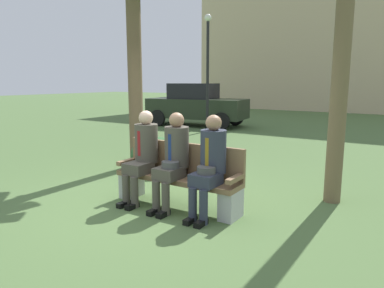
{
  "coord_description": "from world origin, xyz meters",
  "views": [
    {
      "loc": [
        3.23,
        -3.92,
        1.78
      ],
      "look_at": [
        0.39,
        0.51,
        0.85
      ],
      "focal_mm": 33.61,
      "sensor_mm": 36.0,
      "label": 1
    }
  ],
  "objects": [
    {
      "name": "seated_man_right",
      "position": [
        0.97,
        0.04,
        0.74
      ],
      "size": [
        0.34,
        0.72,
        1.34
      ],
      "color": "#2D3342",
      "rests_on": "ground"
    },
    {
      "name": "park_bench",
      "position": [
        0.39,
        0.17,
        0.42
      ],
      "size": [
        1.91,
        0.44,
        0.9
      ],
      "color": "brown",
      "rests_on": "ground"
    },
    {
      "name": "seated_man_middle",
      "position": [
        0.38,
        0.04,
        0.75
      ],
      "size": [
        0.34,
        0.72,
        1.35
      ],
      "color": "#4C473D",
      "rests_on": "ground"
    },
    {
      "name": "ground_plane",
      "position": [
        0.0,
        0.0,
        0.0
      ],
      "size": [
        80.0,
        80.0,
        0.0
      ],
      "primitive_type": "plane",
      "color": "#4A6637"
    },
    {
      "name": "shrub_near_bench",
      "position": [
        -1.12,
        1.59,
        0.34
      ],
      "size": [
        1.09,
        1.0,
        0.68
      ],
      "primitive_type": "ellipsoid",
      "color": "#305C30",
      "rests_on": "ground"
    },
    {
      "name": "seated_man_left",
      "position": [
        -0.17,
        0.05,
        0.75
      ],
      "size": [
        0.34,
        0.72,
        1.35
      ],
      "color": "#4C473D",
      "rests_on": "ground"
    },
    {
      "name": "parked_car_near",
      "position": [
        -4.38,
        8.28,
        0.84
      ],
      "size": [
        4.05,
        2.07,
        1.68
      ],
      "color": "#232D1E",
      "rests_on": "ground"
    },
    {
      "name": "street_lamp",
      "position": [
        -3.17,
        7.08,
        2.42
      ],
      "size": [
        0.24,
        0.24,
        4.01
      ],
      "color": "black",
      "rests_on": "ground"
    },
    {
      "name": "building_backdrop",
      "position": [
        -2.49,
        21.12,
        6.17
      ],
      "size": [
        15.33,
        7.32,
        12.29
      ],
      "color": "#CAB28A",
      "rests_on": "ground"
    }
  ]
}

